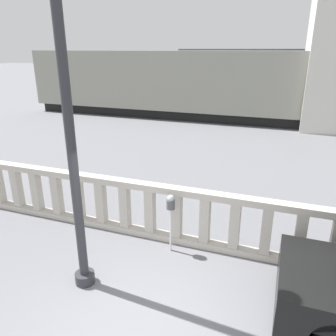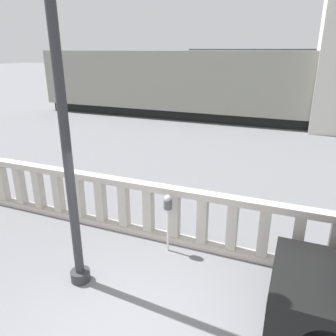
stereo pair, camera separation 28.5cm
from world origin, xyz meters
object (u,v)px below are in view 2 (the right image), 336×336
at_px(train_near, 236,85).
at_px(parking_meter, 168,207).
at_px(train_far, 296,71).
at_px(lamppost, 60,91).

bearing_deg(train_near, parking_meter, -84.06).
bearing_deg(train_far, parking_meter, -92.60).
bearing_deg(parking_meter, lamppost, -126.93).
height_order(parking_meter, train_far, train_far).
xyz_separation_m(lamppost, parking_meter, (1.11, 1.47, -2.36)).
xyz_separation_m(parking_meter, train_far, (1.27, 28.04, 1.08)).
xyz_separation_m(lamppost, train_far, (2.38, 29.51, -1.28)).
bearing_deg(train_near, lamppost, -88.82).
bearing_deg(lamppost, parking_meter, 53.07).
relative_size(train_near, train_far, 1.25).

